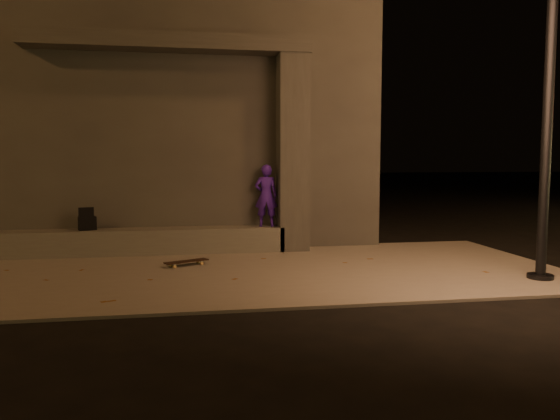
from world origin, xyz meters
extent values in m
plane|color=black|center=(0.00, 0.00, 0.00)|extent=(120.00, 120.00, 0.00)
cube|color=slate|center=(0.00, 2.00, 0.02)|extent=(11.00, 4.40, 0.04)
cube|color=#3A3735|center=(-1.00, 6.50, 2.60)|extent=(9.00, 5.00, 5.20)
cube|color=#57564F|center=(-1.50, 3.75, 0.27)|extent=(6.00, 0.55, 0.45)
cube|color=#3A3735|center=(1.70, 3.75, 1.84)|extent=(0.55, 0.55, 3.60)
cube|color=#3A3735|center=(-0.50, 3.80, 3.78)|extent=(5.00, 0.70, 0.28)
imported|color=#3E189D|center=(1.20, 3.75, 1.06)|extent=(0.46, 0.34, 1.15)
cube|color=black|center=(-1.99, 3.75, 0.61)|extent=(0.34, 0.27, 0.24)
cube|color=black|center=(-1.99, 3.75, 0.81)|extent=(0.25, 0.11, 0.17)
cube|color=black|center=(-0.27, 2.49, 0.11)|extent=(0.72, 0.48, 0.01)
cylinder|color=tan|center=(-0.09, 2.65, 0.06)|extent=(0.06, 0.05, 0.05)
cylinder|color=tan|center=(-0.03, 2.53, 0.06)|extent=(0.06, 0.05, 0.05)
cylinder|color=tan|center=(-0.52, 2.44, 0.06)|extent=(0.06, 0.05, 0.05)
cylinder|color=tan|center=(-0.46, 2.32, 0.06)|extent=(0.06, 0.05, 0.05)
cube|color=#99999E|center=(-0.06, 2.59, 0.09)|extent=(0.11, 0.15, 0.01)
cube|color=#99999E|center=(-0.49, 2.38, 0.09)|extent=(0.11, 0.15, 0.01)
cylinder|color=black|center=(4.72, 0.68, 3.84)|extent=(0.14, 0.14, 7.69)
cylinder|color=black|center=(4.72, 0.68, 0.05)|extent=(0.36, 0.36, 0.10)
camera|label=1|loc=(-0.25, -6.24, 1.74)|focal=35.00mm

